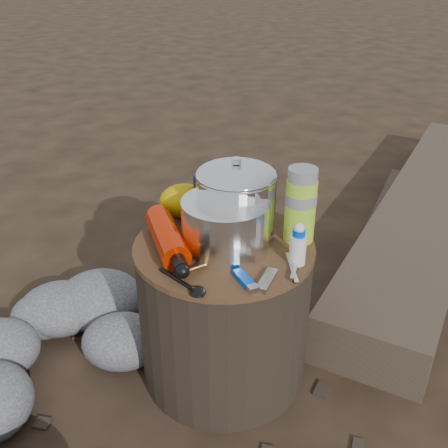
{
  "coord_description": "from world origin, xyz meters",
  "views": [
    {
      "loc": [
        -0.05,
        -1.15,
        1.11
      ],
      "look_at": [
        0.0,
        0.0,
        0.48
      ],
      "focal_mm": 42.52,
      "sensor_mm": 36.0,
      "label": 1
    }
  ],
  "objects_px": {
    "camping_pot": "(236,200)",
    "fuel_bottle": "(167,237)",
    "travel_mug": "(253,196)",
    "thermos": "(301,205)",
    "stump": "(224,311)",
    "log_main": "(428,213)"
  },
  "relations": [
    {
      "from": "stump",
      "to": "log_main",
      "type": "relative_size",
      "value": 0.23
    },
    {
      "from": "camping_pot",
      "to": "log_main",
      "type": "bearing_deg",
      "value": 40.6
    },
    {
      "from": "fuel_bottle",
      "to": "thermos",
      "type": "xyz_separation_m",
      "value": [
        0.33,
        0.04,
        0.06
      ]
    },
    {
      "from": "thermos",
      "to": "travel_mug",
      "type": "bearing_deg",
      "value": 124.4
    },
    {
      "from": "log_main",
      "to": "travel_mug",
      "type": "relative_size",
      "value": 19.15
    },
    {
      "from": "stump",
      "to": "fuel_bottle",
      "type": "relative_size",
      "value": 1.59
    },
    {
      "from": "camping_pot",
      "to": "thermos",
      "type": "bearing_deg",
      "value": -10.77
    },
    {
      "from": "log_main",
      "to": "camping_pot",
      "type": "height_order",
      "value": "camping_pot"
    },
    {
      "from": "camping_pot",
      "to": "fuel_bottle",
      "type": "relative_size",
      "value": 0.7
    },
    {
      "from": "camping_pot",
      "to": "thermos",
      "type": "height_order",
      "value": "camping_pot"
    },
    {
      "from": "log_main",
      "to": "fuel_bottle",
      "type": "distance_m",
      "value": 1.36
    },
    {
      "from": "camping_pot",
      "to": "stump",
      "type": "bearing_deg",
      "value": -122.42
    },
    {
      "from": "fuel_bottle",
      "to": "travel_mug",
      "type": "bearing_deg",
      "value": 24.62
    },
    {
      "from": "log_main",
      "to": "camping_pot",
      "type": "distance_m",
      "value": 1.22
    },
    {
      "from": "fuel_bottle",
      "to": "thermos",
      "type": "relative_size",
      "value": 1.48
    },
    {
      "from": "camping_pot",
      "to": "thermos",
      "type": "distance_m",
      "value": 0.16
    },
    {
      "from": "camping_pot",
      "to": "travel_mug",
      "type": "xyz_separation_m",
      "value": [
        0.06,
        0.12,
        -0.05
      ]
    },
    {
      "from": "stump",
      "to": "fuel_bottle",
      "type": "bearing_deg",
      "value": -172.97
    },
    {
      "from": "fuel_bottle",
      "to": "camping_pot",
      "type": "bearing_deg",
      "value": 6.39
    },
    {
      "from": "camping_pot",
      "to": "travel_mug",
      "type": "relative_size",
      "value": 1.92
    },
    {
      "from": "camping_pot",
      "to": "fuel_bottle",
      "type": "xyz_separation_m",
      "value": [
        -0.17,
        -0.07,
        -0.07
      ]
    },
    {
      "from": "stump",
      "to": "fuel_bottle",
      "type": "distance_m",
      "value": 0.28
    }
  ]
}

